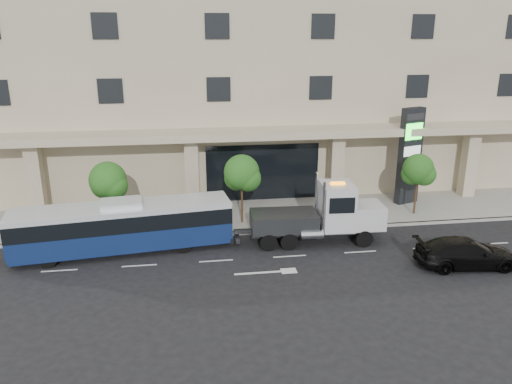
# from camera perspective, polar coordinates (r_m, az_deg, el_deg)

# --- Properties ---
(ground) EXTENTS (120.00, 120.00, 0.00)m
(ground) POSITION_cam_1_polar(r_m,az_deg,el_deg) (28.71, 3.24, -6.10)
(ground) COLOR black
(ground) RESTS_ON ground
(sidewalk) EXTENTS (120.00, 6.00, 0.15)m
(sidewalk) POSITION_cam_1_polar(r_m,az_deg,el_deg) (33.24, 1.55, -2.54)
(sidewalk) COLOR gray
(sidewalk) RESTS_ON ground
(curb) EXTENTS (120.00, 0.30, 0.15)m
(curb) POSITION_cam_1_polar(r_m,az_deg,el_deg) (30.48, 2.50, -4.47)
(curb) COLOR gray
(curb) RESTS_ON ground
(convention_center) EXTENTS (60.00, 17.60, 20.00)m
(convention_center) POSITION_cam_1_polar(r_m,az_deg,el_deg) (41.52, -0.85, 15.50)
(convention_center) COLOR tan
(convention_center) RESTS_ON ground
(tree_left) EXTENTS (2.27, 2.20, 4.22)m
(tree_left) POSITION_cam_1_polar(r_m,az_deg,el_deg) (30.86, -16.52, 1.05)
(tree_left) COLOR #422B19
(tree_left) RESTS_ON sidewalk
(tree_mid) EXTENTS (2.28, 2.20, 4.38)m
(tree_mid) POSITION_cam_1_polar(r_m,az_deg,el_deg) (30.66, -1.60, 1.97)
(tree_mid) COLOR #422B19
(tree_mid) RESTS_ON sidewalk
(tree_right) EXTENTS (2.10, 2.00, 4.04)m
(tree_right) POSITION_cam_1_polar(r_m,az_deg,el_deg) (33.96, 18.07, 2.26)
(tree_right) COLOR #422B19
(tree_right) RESTS_ON sidewalk
(city_bus) EXTENTS (11.95, 3.90, 2.97)m
(city_bus) POSITION_cam_1_polar(r_m,az_deg,el_deg) (28.29, -14.93, -3.75)
(city_bus) COLOR black
(city_bus) RESTS_ON ground
(tow_truck) EXTENTS (8.64, 2.46, 3.92)m
(tow_truck) POSITION_cam_1_polar(r_m,az_deg,el_deg) (28.81, 7.68, -2.68)
(tow_truck) COLOR #2D3033
(tow_truck) RESTS_ON ground
(black_sedan) EXTENTS (5.37, 2.55, 1.51)m
(black_sedan) POSITION_cam_1_polar(r_m,az_deg,el_deg) (28.11, 22.90, -6.41)
(black_sedan) COLOR black
(black_sedan) RESTS_ON ground
(signage_pylon) EXTENTS (1.76, 1.11, 6.68)m
(signage_pylon) POSITION_cam_1_polar(r_m,az_deg,el_deg) (35.94, 17.16, 3.99)
(signage_pylon) COLOR black
(signage_pylon) RESTS_ON sidewalk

